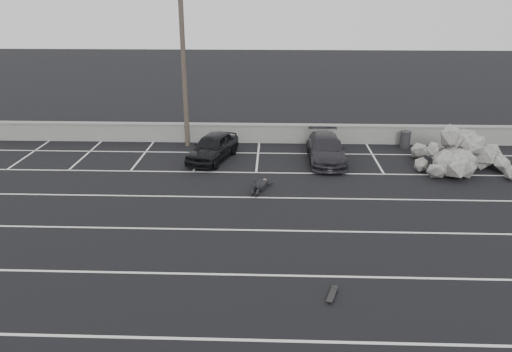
{
  "coord_description": "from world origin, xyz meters",
  "views": [
    {
      "loc": [
        1.78,
        -13.08,
        8.13
      ],
      "look_at": [
        1.1,
        5.89,
        1.0
      ],
      "focal_mm": 35.0,
      "sensor_mm": 36.0,
      "label": 1
    }
  ],
  "objects_px": {
    "car_left": "(213,147)",
    "skateboard": "(332,295)",
    "person": "(262,183)",
    "car_right": "(326,149)",
    "riprap_pile": "(462,161)",
    "trash_bin": "(405,139)",
    "utility_pole": "(183,56)"
  },
  "relations": [
    {
      "from": "car_right",
      "to": "utility_pole",
      "type": "bearing_deg",
      "value": 161.44
    },
    {
      "from": "utility_pole",
      "to": "person",
      "type": "distance_m",
      "value": 8.73
    },
    {
      "from": "car_left",
      "to": "utility_pole",
      "type": "relative_size",
      "value": 0.41
    },
    {
      "from": "trash_bin",
      "to": "utility_pole",
      "type": "bearing_deg",
      "value": -179.67
    },
    {
      "from": "car_left",
      "to": "skateboard",
      "type": "xyz_separation_m",
      "value": [
        4.75,
        -11.9,
        -0.61
      ]
    },
    {
      "from": "utility_pole",
      "to": "skateboard",
      "type": "relative_size",
      "value": 13.4
    },
    {
      "from": "car_left",
      "to": "riprap_pile",
      "type": "distance_m",
      "value": 12.07
    },
    {
      "from": "riprap_pile",
      "to": "person",
      "type": "relative_size",
      "value": 2.01
    },
    {
      "from": "car_right",
      "to": "riprap_pile",
      "type": "bearing_deg",
      "value": -11.65
    },
    {
      "from": "car_right",
      "to": "car_left",
      "type": "bearing_deg",
      "value": 178.91
    },
    {
      "from": "utility_pole",
      "to": "skateboard",
      "type": "height_order",
      "value": "utility_pole"
    },
    {
      "from": "trash_bin",
      "to": "riprap_pile",
      "type": "relative_size",
      "value": 0.19
    },
    {
      "from": "car_left",
      "to": "car_right",
      "type": "distance_m",
      "value": 5.69
    },
    {
      "from": "person",
      "to": "skateboard",
      "type": "distance_m",
      "value": 8.5
    },
    {
      "from": "car_left",
      "to": "car_right",
      "type": "xyz_separation_m",
      "value": [
        5.69,
        -0.06,
        -0.04
      ]
    },
    {
      "from": "car_right",
      "to": "utility_pole",
      "type": "relative_size",
      "value": 0.45
    },
    {
      "from": "car_left",
      "to": "trash_bin",
      "type": "relative_size",
      "value": 4.31
    },
    {
      "from": "car_left",
      "to": "riprap_pile",
      "type": "height_order",
      "value": "riprap_pile"
    },
    {
      "from": "person",
      "to": "trash_bin",
      "type": "bearing_deg",
      "value": 54.0
    },
    {
      "from": "car_right",
      "to": "skateboard",
      "type": "bearing_deg",
      "value": -95.01
    },
    {
      "from": "riprap_pile",
      "to": "person",
      "type": "bearing_deg",
      "value": -165.85
    },
    {
      "from": "trash_bin",
      "to": "riprap_pile",
      "type": "height_order",
      "value": "riprap_pile"
    },
    {
      "from": "car_right",
      "to": "person",
      "type": "relative_size",
      "value": 1.85
    },
    {
      "from": "skateboard",
      "to": "car_left",
      "type": "bearing_deg",
      "value": 129.66
    },
    {
      "from": "car_left",
      "to": "riprap_pile",
      "type": "xyz_separation_m",
      "value": [
        12.0,
        -1.31,
        -0.16
      ]
    },
    {
      "from": "car_left",
      "to": "riprap_pile",
      "type": "bearing_deg",
      "value": 10.76
    },
    {
      "from": "car_right",
      "to": "trash_bin",
      "type": "relative_size",
      "value": 4.78
    },
    {
      "from": "car_left",
      "to": "utility_pole",
      "type": "xyz_separation_m",
      "value": [
        -1.69,
        2.35,
        4.22
      ]
    },
    {
      "from": "person",
      "to": "skateboard",
      "type": "bearing_deg",
      "value": -59.57
    },
    {
      "from": "riprap_pile",
      "to": "car_left",
      "type": "bearing_deg",
      "value": 173.76
    },
    {
      "from": "trash_bin",
      "to": "person",
      "type": "xyz_separation_m",
      "value": [
        -7.67,
        -6.11,
        -0.24
      ]
    },
    {
      "from": "car_left",
      "to": "car_right",
      "type": "relative_size",
      "value": 0.9
    }
  ]
}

